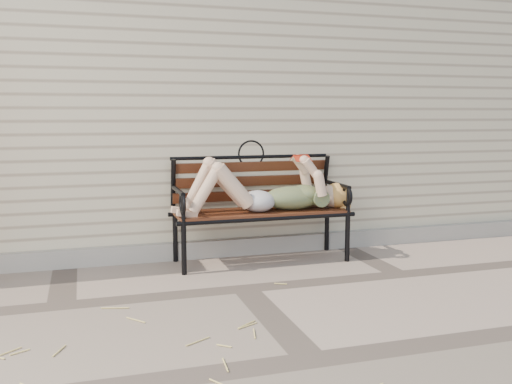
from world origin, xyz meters
name	(u,v)px	position (x,y,z in m)	size (l,w,h in m)	color
ground	(245,289)	(0.00, 0.00, 0.00)	(80.00, 80.00, 0.00)	gray
house_wall	(175,92)	(0.00, 3.00, 1.50)	(8.00, 4.00, 3.00)	beige
foundation_strip	(215,248)	(0.00, 0.97, 0.07)	(8.00, 0.10, 0.15)	gray
garden_bench	(258,193)	(0.34, 0.80, 0.57)	(1.58, 0.63, 1.03)	black
reading_woman	(264,191)	(0.36, 0.67, 0.61)	(1.49, 0.34, 0.47)	#0B354F
straw_scatter	(98,350)	(-1.04, -0.82, 0.01)	(3.00, 1.74, 0.01)	#D1BB66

